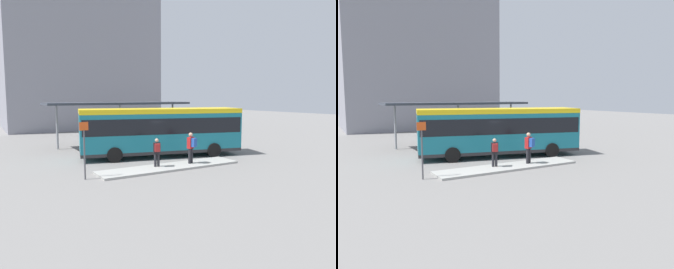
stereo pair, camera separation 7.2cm
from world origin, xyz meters
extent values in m
plane|color=slate|center=(0.00, 0.00, 0.00)|extent=(120.00, 120.00, 0.00)
cube|color=#9E9E99|center=(-1.35, -3.47, 0.06)|extent=(8.43, 1.80, 0.12)
cube|color=#197284|center=(0.00, 0.00, 1.79)|extent=(10.92, 5.10, 2.87)
cube|color=yellow|center=(0.00, 0.00, 3.07)|extent=(10.94, 5.12, 0.30)
cube|color=black|center=(0.00, 0.00, 2.13)|extent=(10.72, 5.08, 1.01)
cube|color=black|center=(5.12, -1.29, 2.13)|extent=(0.66, 2.33, 1.11)
cube|color=#28282B|center=(0.00, 0.00, 0.45)|extent=(10.93, 5.11, 0.20)
cylinder|color=black|center=(3.49, 0.41, 0.47)|extent=(0.99, 0.50, 0.95)
cylinder|color=black|center=(2.89, -2.01, 0.47)|extent=(0.99, 0.50, 0.95)
cylinder|color=black|center=(-2.89, 2.01, 0.47)|extent=(0.99, 0.50, 0.95)
cylinder|color=black|center=(-3.49, -0.41, 0.47)|extent=(0.99, 0.50, 0.95)
cylinder|color=#232328|center=(-0.04, -3.45, 0.56)|extent=(0.17, 0.17, 0.88)
cylinder|color=#232328|center=(0.14, -3.37, 0.56)|extent=(0.17, 0.17, 0.88)
cube|color=#B21E1E|center=(0.05, -3.41, 1.34)|extent=(0.50, 0.40, 0.66)
cube|color=#234CA3|center=(0.14, -3.62, 1.37)|extent=(0.39, 0.33, 0.50)
sphere|color=tan|center=(0.05, -3.41, 1.81)|extent=(0.24, 0.24, 0.24)
cylinder|color=#232328|center=(-2.17, -3.18, 0.51)|extent=(0.14, 0.14, 0.77)
cylinder|color=#232328|center=(-2.00, -3.24, 0.51)|extent=(0.14, 0.14, 0.77)
cube|color=black|center=(-2.09, -3.21, 1.18)|extent=(0.43, 0.32, 0.58)
cube|color=maroon|center=(-2.15, -3.40, 1.21)|extent=(0.34, 0.27, 0.44)
sphere|color=tan|center=(-2.09, -3.21, 1.60)|extent=(0.21, 0.21, 0.21)
torus|color=black|center=(7.55, 4.11, 0.37)|extent=(0.07, 0.76, 0.76)
torus|color=black|center=(7.52, 5.14, 0.37)|extent=(0.07, 0.76, 0.76)
cylinder|color=red|center=(7.54, 4.63, 0.62)|extent=(0.07, 0.80, 0.04)
cylinder|color=red|center=(7.53, 4.81, 0.56)|extent=(0.04, 0.04, 0.37)
cube|color=black|center=(7.53, 4.81, 0.75)|extent=(0.08, 0.18, 0.04)
cylinder|color=red|center=(7.55, 4.22, 0.71)|extent=(0.48, 0.05, 0.03)
torus|color=black|center=(7.64, 5.99, 0.38)|extent=(0.07, 0.76, 0.76)
torus|color=black|center=(7.66, 4.95, 0.38)|extent=(0.07, 0.76, 0.76)
cylinder|color=orange|center=(7.65, 5.47, 0.63)|extent=(0.06, 0.81, 0.04)
cylinder|color=orange|center=(7.65, 5.29, 0.56)|extent=(0.04, 0.04, 0.38)
cube|color=black|center=(7.65, 5.29, 0.75)|extent=(0.07, 0.18, 0.04)
cylinder|color=orange|center=(7.64, 5.89, 0.72)|extent=(0.48, 0.04, 0.03)
cube|color=#383D47|center=(-0.24, 6.57, 3.46)|extent=(12.10, 2.90, 0.18)
cylinder|color=gray|center=(-5.38, 6.57, 1.68)|extent=(0.16, 0.16, 3.37)
cylinder|color=gray|center=(4.90, 6.57, 1.68)|extent=(0.16, 0.16, 3.37)
cylinder|color=gray|center=(-0.24, 6.57, 1.68)|extent=(0.16, 0.16, 3.37)
cylinder|color=slate|center=(-0.40, 4.04, 0.31)|extent=(0.75, 0.75, 0.63)
sphere|color=#337F38|center=(-0.40, 4.04, 0.95)|extent=(0.86, 0.86, 0.86)
cylinder|color=slate|center=(2.62, 3.82, 0.24)|extent=(0.84, 0.84, 0.47)
sphere|color=#235B28|center=(2.62, 3.82, 0.84)|extent=(0.97, 0.97, 0.97)
cylinder|color=#4C4C51|center=(-6.25, -3.56, 1.20)|extent=(0.08, 0.08, 2.40)
cube|color=#D84C19|center=(-6.25, -3.56, 2.60)|extent=(0.44, 0.03, 0.40)
cube|color=gray|center=(1.43, 24.56, 9.07)|extent=(18.50, 11.13, 18.15)
camera|label=1|loc=(-10.69, -19.01, 4.00)|focal=35.00mm
camera|label=2|loc=(-10.62, -19.05, 4.00)|focal=35.00mm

